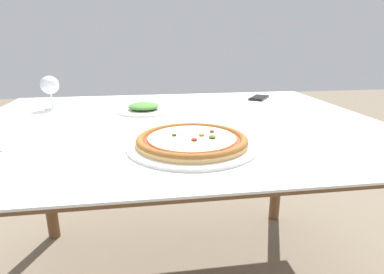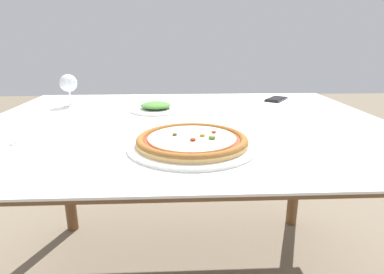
{
  "view_description": "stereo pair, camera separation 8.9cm",
  "coord_description": "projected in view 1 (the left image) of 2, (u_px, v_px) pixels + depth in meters",
  "views": [
    {
      "loc": [
        -0.12,
        -1.14,
        1.04
      ],
      "look_at": [
        0.01,
        -0.3,
        0.78
      ],
      "focal_mm": 30.0,
      "sensor_mm": 36.0,
      "label": 1
    },
    {
      "loc": [
        -0.03,
        -1.15,
        1.04
      ],
      "look_at": [
        0.01,
        -0.3,
        0.78
      ],
      "focal_mm": 30.0,
      "sensor_mm": 36.0,
      "label": 2
    }
  ],
  "objects": [
    {
      "name": "dining_table",
      "position": [
        177.0,
        140.0,
        1.2
      ],
      "size": [
        1.49,
        1.18,
        0.75
      ],
      "color": "brown",
      "rests_on": "ground_plane"
    },
    {
      "name": "side_plate",
      "position": [
        144.0,
        108.0,
        1.33
      ],
      "size": [
        0.22,
        0.22,
        0.04
      ],
      "color": "white",
      "rests_on": "dining_table"
    },
    {
      "name": "wine_glass_far_left",
      "position": [
        50.0,
        86.0,
        1.36
      ],
      "size": [
        0.08,
        0.08,
        0.14
      ],
      "color": "silver",
      "rests_on": "dining_table"
    },
    {
      "name": "cell_phone",
      "position": [
        259.0,
        98.0,
        1.62
      ],
      "size": [
        0.14,
        0.16,
        0.01
      ],
      "color": "black",
      "rests_on": "dining_table"
    },
    {
      "name": "pizza_plate",
      "position": [
        192.0,
        142.0,
        0.89
      ],
      "size": [
        0.36,
        0.36,
        0.04
      ],
      "color": "white",
      "rests_on": "dining_table"
    }
  ]
}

